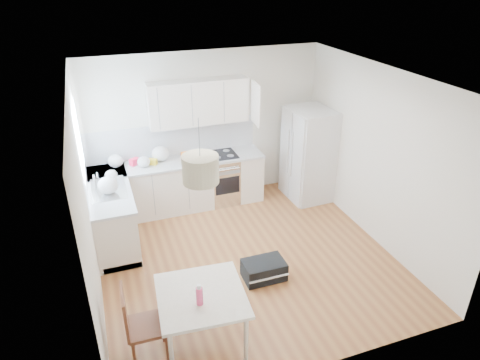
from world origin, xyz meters
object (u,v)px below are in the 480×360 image
(dining_table, at_px, (201,300))
(dining_chair, at_px, (147,324))
(refrigerator, at_px, (309,154))
(gym_bag, at_px, (264,270))

(dining_table, relative_size, dining_chair, 1.04)
(refrigerator, relative_size, dining_chair, 1.74)
(dining_chair, bearing_deg, refrigerator, 41.13)
(refrigerator, height_order, dining_table, refrigerator)
(dining_table, height_order, gym_bag, dining_table)
(refrigerator, bearing_deg, dining_table, -137.08)
(refrigerator, xyz_separation_m, dining_table, (-2.79, -2.80, -0.19))
(refrigerator, xyz_separation_m, dining_chair, (-3.40, -2.78, -0.36))
(refrigerator, xyz_separation_m, gym_bag, (-1.68, -1.94, -0.72))
(dining_chair, relative_size, gym_bag, 1.69)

